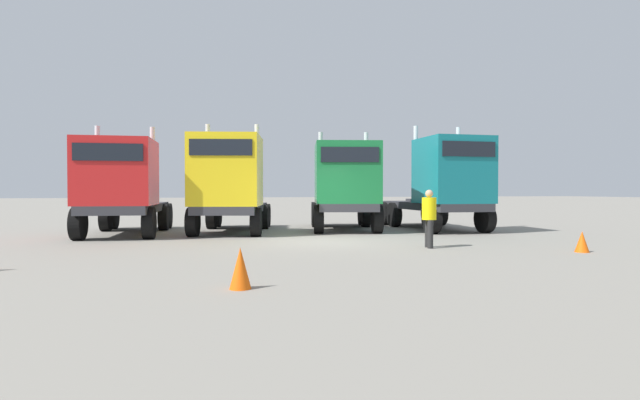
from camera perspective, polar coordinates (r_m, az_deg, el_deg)
ground at (r=15.69m, az=0.25°, el=-4.80°), size 200.00×200.00×0.00m
semi_truck_red at (r=18.66m, az=-21.95°, el=1.49°), size 3.07×6.20×3.94m
semi_truck_yellow at (r=18.64m, az=-10.45°, el=1.94°), size 3.81×6.28×4.18m
semi_truck_green at (r=19.63m, az=2.94°, el=1.77°), size 3.74×6.07×4.03m
semi_truck_teal at (r=20.28m, az=14.20°, el=1.88°), size 2.80×6.25×4.24m
visitor_in_hivis at (r=14.20m, az=12.49°, el=-1.63°), size 0.48×0.48×1.63m
traffic_cone_near at (r=8.26m, az=-9.19°, el=-7.77°), size 0.36×0.36×0.68m
traffic_cone_far at (r=14.63m, az=28.01°, el=-4.27°), size 0.36×0.36×0.55m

